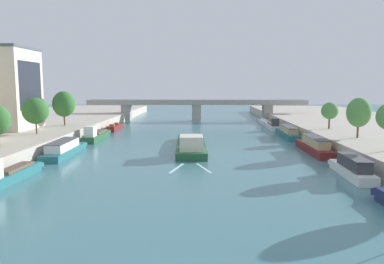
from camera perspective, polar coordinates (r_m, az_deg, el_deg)
The scene contains 17 objects.
barge_midriver at distance 63.38m, azimuth -0.17°, elevation -1.90°, with size 5.68×23.25×3.32m.
wake_behind_barge at distance 49.59m, azimuth -0.29°, elevation -5.58°, with size 5.60×6.01×0.03m.
moored_boat_left_near at distance 47.10m, azimuth -26.40°, elevation -5.84°, with size 2.19×12.36×3.31m.
moored_boat_left_gap_after at distance 62.00m, azimuth -19.12°, elevation -2.47°, with size 3.39×14.89×2.39m.
moored_boat_left_end at distance 77.82m, azimuth -14.57°, elevation -0.45°, with size 2.73×14.37×3.22m.
moored_boat_left_downstream at distance 93.44m, azimuth -11.79°, elevation 0.70°, with size 2.02×10.60×2.39m.
moored_boat_right_lone at distance 48.86m, azimuth 23.48°, elevation -5.11°, with size 2.67×11.50×2.57m.
moored_boat_right_near at distance 63.90m, azimuth 18.31°, elevation -2.05°, with size 2.54×14.91×2.69m.
moored_boat_right_downstream at distance 81.41m, azimuth 14.58°, elevation -0.06°, with size 2.84×15.38×2.47m.
moored_boat_right_second at distance 96.10m, azimuth 12.36°, elevation 1.00°, with size 2.63×12.07×3.02m.
moored_boat_right_upstream at distance 109.23m, azimuth 11.01°, elevation 1.55°, with size 2.16×11.55×2.06m.
tree_left_past_mid at distance 70.81m, azimuth -22.99°, elevation 3.02°, with size 4.55×4.55×6.41m.
tree_left_nearest at distance 83.74m, azimuth -19.17°, elevation 4.09°, with size 4.74×4.74×7.31m.
tree_right_by_lamp at distance 65.87m, azimuth 24.32°, elevation 2.76°, with size 3.83×3.83×6.58m.
tree_right_past_mid at distance 77.94m, azimuth 20.47°, elevation 3.07°, with size 3.27×3.27×5.22m.
building_left_middle at distance 81.27m, azimuth -26.86°, elevation 6.04°, with size 10.38×11.89×15.95m.
bridge_far at distance 115.62m, azimuth 0.71°, elevation 3.85°, with size 68.07×4.40×6.55m.
Camera 1 is at (1.69, -17.92, 10.97)m, focal length 34.58 mm.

